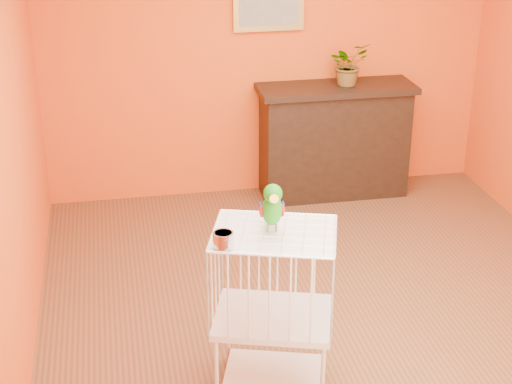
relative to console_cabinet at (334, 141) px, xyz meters
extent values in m
plane|color=brown|center=(-0.57, -2.01, -0.52)|extent=(4.50, 4.50, 0.00)
plane|color=#E14615|center=(-0.57, 0.24, 0.78)|extent=(4.00, 0.00, 4.00)
plane|color=#E14615|center=(-2.57, -2.01, 0.78)|extent=(0.00, 4.50, 4.50)
cube|color=black|center=(0.00, 0.00, -0.03)|extent=(1.31, 0.44, 0.98)
cube|color=black|center=(0.00, 0.00, 0.49)|extent=(1.40, 0.50, 0.05)
cube|color=black|center=(0.00, -0.19, -0.03)|extent=(0.92, 0.02, 0.49)
cube|color=#572B19|center=(-0.27, -0.05, -0.14)|extent=(0.05, 0.20, 0.31)
cube|color=#2E4221|center=(-0.18, -0.05, -0.14)|extent=(0.05, 0.20, 0.31)
cube|color=#572B19|center=(-0.09, -0.05, -0.14)|extent=(0.05, 0.20, 0.31)
cube|color=#2E4221|center=(0.02, -0.05, -0.14)|extent=(0.05, 0.20, 0.31)
cube|color=#572B19|center=(0.13, -0.05, -0.14)|extent=(0.05, 0.20, 0.31)
imported|color=#26722D|center=(0.10, 0.06, 0.66)|extent=(0.46, 0.48, 0.29)
cube|color=#AC8F3D|center=(-0.57, 0.21, 1.23)|extent=(0.62, 0.03, 0.50)
cube|color=gray|center=(-0.57, 0.20, 1.23)|extent=(0.52, 0.01, 0.40)
cube|color=silver|center=(-1.14, -2.70, -0.44)|extent=(0.67, 0.58, 0.02)
cube|color=silver|center=(-1.14, -2.70, -0.04)|extent=(0.79, 0.69, 0.04)
cube|color=silver|center=(-1.14, -2.70, 0.51)|extent=(0.79, 0.69, 0.01)
cylinder|color=silver|center=(-1.50, -2.83, -0.29)|extent=(0.02, 0.02, 0.46)
cylinder|color=silver|center=(-0.92, -3.00, -0.29)|extent=(0.02, 0.02, 0.46)
cylinder|color=silver|center=(-1.36, -2.39, -0.29)|extent=(0.02, 0.02, 0.46)
cylinder|color=silver|center=(-0.79, -2.56, -0.29)|extent=(0.02, 0.02, 0.46)
cylinder|color=silver|center=(-1.44, -2.81, 0.56)|extent=(0.11, 0.11, 0.08)
cylinder|color=#59544C|center=(-1.17, -2.67, 0.53)|extent=(0.01, 0.01, 0.04)
cylinder|color=#59544C|center=(-1.13, -2.68, 0.53)|extent=(0.01, 0.01, 0.04)
ellipsoid|color=#1D8211|center=(-1.15, -2.68, 0.64)|extent=(0.13, 0.18, 0.21)
ellipsoid|color=#1D8211|center=(-1.15, -2.71, 0.75)|extent=(0.12, 0.12, 0.10)
cone|color=#FDA315|center=(-1.16, -2.76, 0.74)|extent=(0.06, 0.07, 0.07)
cone|color=black|center=(-1.16, -2.75, 0.72)|extent=(0.03, 0.03, 0.03)
sphere|color=black|center=(-1.19, -2.72, 0.76)|extent=(0.01, 0.01, 0.01)
sphere|color=black|center=(-1.12, -2.73, 0.76)|extent=(0.01, 0.01, 0.01)
ellipsoid|color=#A50C0C|center=(-1.21, -2.66, 0.63)|extent=(0.03, 0.06, 0.07)
ellipsoid|color=navy|center=(-1.09, -2.67, 0.63)|extent=(0.03, 0.06, 0.07)
cone|color=#1D8211|center=(-1.14, -2.61, 0.57)|extent=(0.08, 0.15, 0.11)
camera|label=1|loc=(-1.97, -6.45, 2.45)|focal=55.00mm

